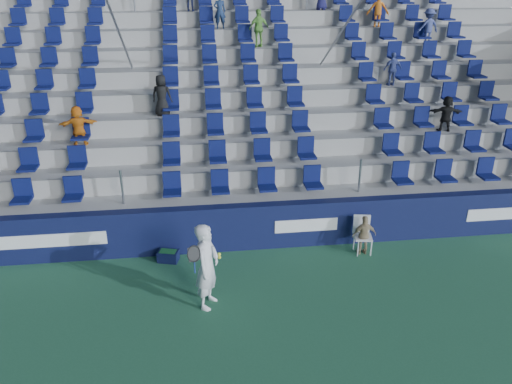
% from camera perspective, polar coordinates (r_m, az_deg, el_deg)
% --- Properties ---
extents(ground, '(70.00, 70.00, 0.00)m').
position_cam_1_polar(ground, '(10.28, 0.86, -15.20)').
color(ground, '#2B6643').
rests_on(ground, ground).
extents(sponsor_wall, '(24.00, 0.32, 1.20)m').
position_cam_1_polar(sponsor_wall, '(12.56, -1.09, -3.99)').
color(sponsor_wall, '#11163E').
rests_on(sponsor_wall, ground).
extents(grandstand, '(24.00, 8.17, 6.63)m').
position_cam_1_polar(grandstand, '(16.74, -3.02, 8.89)').
color(grandstand, '#979792').
rests_on(grandstand, ground).
extents(tennis_player, '(0.75, 0.82, 1.90)m').
position_cam_1_polar(tennis_player, '(10.37, -5.61, -8.43)').
color(tennis_player, silver).
rests_on(tennis_player, ground).
extents(line_judge_chair, '(0.48, 0.50, 0.95)m').
position_cam_1_polar(line_judge_chair, '(12.74, 12.05, -4.43)').
color(line_judge_chair, white).
rests_on(line_judge_chair, ground).
extents(line_judge, '(0.61, 0.27, 1.04)m').
position_cam_1_polar(line_judge, '(12.63, 12.25, -4.84)').
color(line_judge, tan).
rests_on(line_judge, ground).
extents(ball_bin, '(0.55, 0.44, 0.27)m').
position_cam_1_polar(ball_bin, '(12.41, -10.00, -7.16)').
color(ball_bin, '#0E1334').
rests_on(ball_bin, ground).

